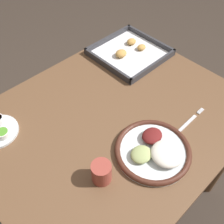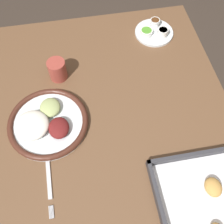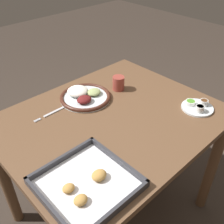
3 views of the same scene
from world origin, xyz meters
TOP-DOWN VIEW (x-y plane):
  - ground_plane at (0.00, 0.00)m, footprint 8.00×8.00m
  - dining_table at (0.00, 0.00)m, footprint 1.02×0.83m
  - dinner_plate at (-0.01, -0.22)m, footprint 0.27×0.27m
  - fork at (0.17, -0.22)m, footprint 0.21×0.02m
  - saucer_plate at (-0.36, 0.24)m, footprint 0.16×0.16m
  - baking_tray at (0.34, 0.23)m, footprint 0.31×0.31m
  - drinking_cup at (-0.21, -0.16)m, footprint 0.06×0.06m

SIDE VIEW (x-z plane):
  - ground_plane at x=0.00m, z-range 0.00..0.00m
  - dining_table at x=0.00m, z-range 0.25..1.01m
  - fork at x=0.17m, z-range 0.75..0.76m
  - baking_tray at x=0.34m, z-range 0.74..0.78m
  - saucer_plate at x=-0.36m, z-range 0.75..0.79m
  - dinner_plate at x=-0.01m, z-range 0.74..0.79m
  - drinking_cup at x=-0.21m, z-range 0.75..0.83m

